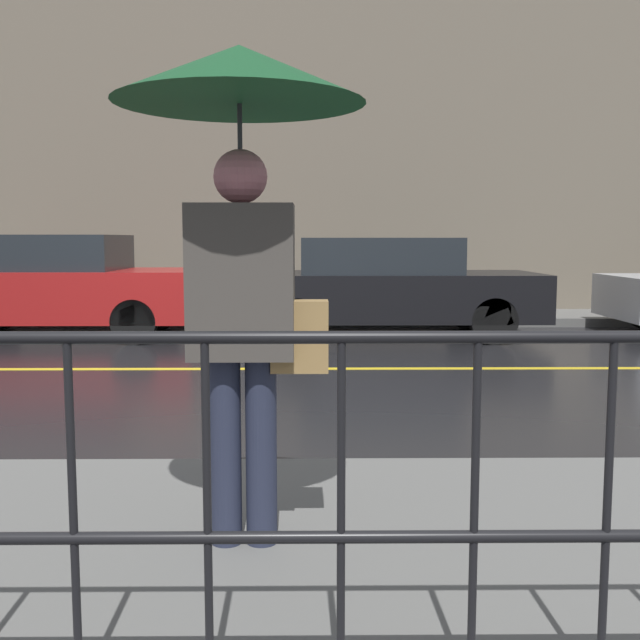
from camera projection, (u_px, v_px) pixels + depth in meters
ground_plane at (168, 369)px, 8.31m from camera, size 80.00×80.00×0.00m
sidewalk_far at (220, 318)px, 13.01m from camera, size 28.00×1.69×0.14m
lane_marking at (168, 369)px, 8.31m from camera, size 25.20×0.12×0.01m
building_storefront at (224, 135)px, 13.65m from camera, size 28.00×0.30×6.67m
pedestrian at (242, 157)px, 3.05m from camera, size 1.03×1.03×2.08m
car_red at (57, 285)px, 10.99m from camera, size 4.11×1.86×1.50m
car_black at (387, 286)px, 11.04m from camera, size 4.33×1.93×1.46m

